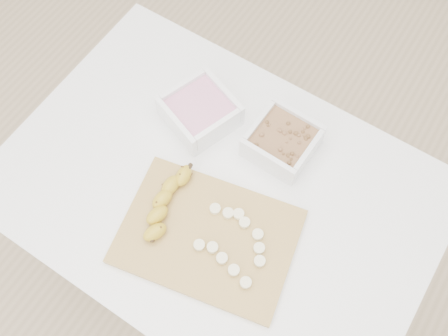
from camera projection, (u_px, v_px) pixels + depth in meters
The scene contains 7 objects.
ground at pixel (220, 269), 1.83m from camera, with size 3.50×3.50×0.00m, color #C6AD89.
table at pixel (217, 204), 1.24m from camera, with size 1.00×0.70×0.75m.
bowl_yogurt at pixel (200, 111), 1.20m from camera, with size 0.20×0.20×0.07m.
bowl_granola at pixel (282, 141), 1.17m from camera, with size 0.15×0.15×0.07m.
cutting_board at pixel (208, 236), 1.10m from camera, with size 0.38×0.27×0.01m, color tan.
banana at pixel (166, 204), 1.10m from camera, with size 0.05×0.19×0.03m, color gold, non-canonical shape.
banana_slices at pixel (235, 242), 1.08m from camera, with size 0.17×0.15×0.02m.
Camera 1 is at (0.26, -0.37, 1.81)m, focal length 40.00 mm.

